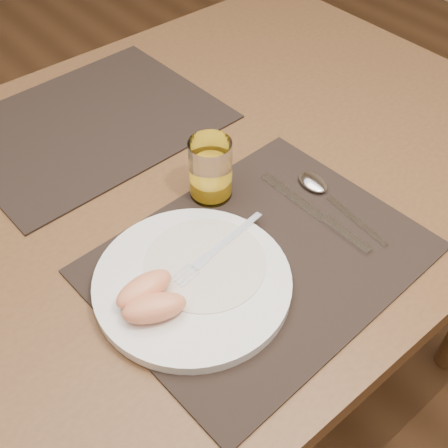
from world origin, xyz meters
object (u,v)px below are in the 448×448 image
placemat_near (260,258)px  placemat_far (90,123)px  juice_glass (211,172)px  plate (192,282)px  knife (323,218)px  table (164,221)px  spoon (319,188)px  fork (213,253)px

placemat_near → placemat_far: bearing=92.6°
juice_glass → placemat_near: bearing=-101.8°
plate → knife: plate is taller
juice_glass → placemat_far: bearing=100.0°
table → knife: size_ratio=6.36×
table → spoon: 0.27m
placemat_near → knife: bearing=-2.6°
knife → juice_glass: juice_glass is taller
fork → placemat_far: bearing=84.9°
plate → fork: fork is taller
placemat_far → spoon: spoon is taller
juice_glass → table: bearing=125.5°
placemat_far → spoon: bearing=-64.6°
fork → table: bearing=78.6°
plate → spoon: bearing=4.7°
knife → spoon: 0.07m
placemat_near → plate: bearing=168.6°
placemat_near → juice_glass: (0.03, 0.15, 0.05)m
table → placemat_far: placemat_far is taller
placemat_near → placemat_far: size_ratio=1.00×
fork → spoon: bearing=1.5°
plate → spoon: 0.27m
plate → spoon: size_ratio=1.41×
table → placemat_far: bearing=90.2°
placemat_near → spoon: 0.17m
fork → knife: bearing=-13.4°
table → knife: knife is taller
table → placemat_far: (-0.00, 0.22, 0.09)m
placemat_far → plate: (-0.09, -0.42, 0.01)m
placemat_near → juice_glass: size_ratio=4.45×
table → juice_glass: (0.05, -0.07, 0.13)m
table → plate: bearing=-113.3°
knife → spoon: bearing=48.8°
placemat_near → fork: bearing=146.1°
juice_glass → fork: bearing=-128.0°
knife → table: bearing=122.6°
placemat_far → placemat_near: bearing=-87.4°
placemat_near → plate: size_ratio=1.67×
placemat_near → placemat_far: (-0.02, 0.44, 0.00)m
fork → spoon: fork is taller
fork → juice_glass: size_ratio=1.73×
table → placemat_near: 0.24m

